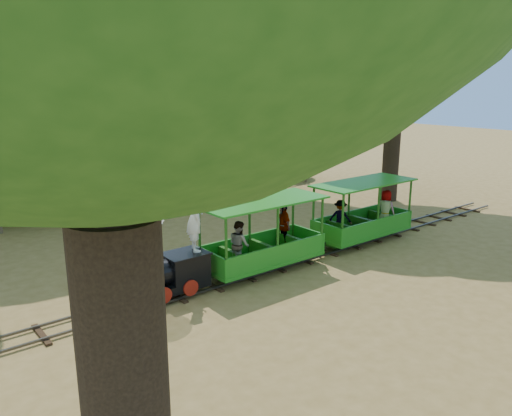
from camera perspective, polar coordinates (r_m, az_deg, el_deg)
ground at (r=13.56m, az=1.95°, el=-6.80°), size 90.00×90.00×0.00m
track at (r=13.54m, az=1.96°, el=-6.54°), size 22.00×1.00×0.10m
locomotive at (r=11.20m, az=-12.21°, el=-2.33°), size 2.77×1.27×3.09m
carriage_front at (r=13.10m, az=0.78°, el=-3.90°), size 3.48×1.42×1.81m
carriage_rear at (r=15.80m, az=12.11°, el=-1.12°), size 3.48×1.42×1.81m
oak_nc at (r=20.33m, az=-21.91°, el=20.21°), size 8.91×7.84×10.52m
oak_ne at (r=22.10m, az=0.00°, el=19.96°), size 7.80×6.86×9.89m
fence at (r=19.91m, az=-13.16°, el=1.40°), size 18.10×0.10×1.00m
shrub_mid_w at (r=19.74m, az=-25.40°, el=1.75°), size 3.10×2.38×2.14m
shrub_mid_e at (r=21.54m, az=-11.88°, el=2.54°), size 1.79×1.38×1.24m
shrub_east at (r=25.88m, az=3.76°, el=5.53°), size 2.81×2.16×1.94m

